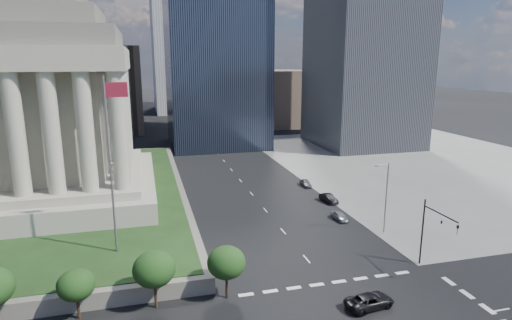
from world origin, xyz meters
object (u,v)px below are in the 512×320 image
object	(u,v)px
war_memorial	(33,74)
parked_sedan_near	(340,216)
flagpole	(111,157)
parked_sedan_mid	(329,198)
traffic_signal_ne	(433,227)
parked_sedan_far	(306,183)
street_lamp_north	(385,194)
pickup_truck	(370,301)

from	to	relation	value
war_memorial	parked_sedan_near	world-z (taller)	war_memorial
war_memorial	flagpole	world-z (taller)	war_memorial
flagpole	parked_sedan_mid	size ratio (longest dim) A/B	4.89
traffic_signal_ne	war_memorial	bearing A→B (deg)	143.58
flagpole	parked_sedan_far	xyz separation A→B (m)	(33.01, 25.03, -12.47)
parked_sedan_far	parked_sedan_mid	bearing A→B (deg)	-84.43
war_memorial	parked_sedan_mid	distance (m)	50.78
flagpole	street_lamp_north	xyz separation A→B (m)	(35.16, 1.00, -7.45)
war_memorial	parked_sedan_mid	xyz separation A→B (m)	(45.50, -8.86, -20.73)
parked_sedan_near	parked_sedan_mid	bearing A→B (deg)	73.53
war_memorial	parked_sedan_far	xyz separation A→B (m)	(45.19, 1.03, -20.76)
parked_sedan_near	parked_sedan_far	distance (m)	18.10
flagpole	parked_sedan_far	size ratio (longest dim) A/B	5.28
street_lamp_north	parked_sedan_mid	bearing A→B (deg)	97.37
street_lamp_north	parked_sedan_mid	xyz separation A→B (m)	(-1.83, 14.14, -4.99)
war_memorial	pickup_truck	bearing A→B (deg)	-47.42
street_lamp_north	pickup_truck	bearing A→B (deg)	-124.64
pickup_truck	war_memorial	bearing A→B (deg)	34.13
parked_sedan_near	parked_sedan_far	size ratio (longest dim) A/B	0.95
street_lamp_north	parked_sedan_far	bearing A→B (deg)	95.10
flagpole	parked_sedan_mid	xyz separation A→B (m)	(33.33, 15.14, -12.44)
street_lamp_north	parked_sedan_mid	distance (m)	15.11
parked_sedan_near	traffic_signal_ne	bearing A→B (deg)	-84.01
traffic_signal_ne	pickup_truck	xyz separation A→B (m)	(-10.42, -4.97, -4.56)
pickup_truck	parked_sedan_near	distance (m)	23.51
traffic_signal_ne	pickup_truck	bearing A→B (deg)	-154.49
pickup_truck	parked_sedan_mid	world-z (taller)	pickup_truck
pickup_truck	parked_sedan_near	size ratio (longest dim) A/B	1.38
street_lamp_north	parked_sedan_mid	size ratio (longest dim) A/B	2.44
flagpole	pickup_truck	distance (m)	30.98
parked_sedan_near	pickup_truck	bearing A→B (deg)	-112.15
traffic_signal_ne	pickup_truck	size ratio (longest dim) A/B	1.61
traffic_signal_ne	parked_sedan_far	xyz separation A→B (m)	(-1.31, 35.33, -4.61)
war_memorial	parked_sedan_mid	bearing A→B (deg)	-11.01
traffic_signal_ne	street_lamp_north	xyz separation A→B (m)	(0.83, 11.30, 0.41)
flagpole	parked_sedan_near	size ratio (longest dim) A/B	5.57
flagpole	parked_sedan_far	world-z (taller)	flagpole
traffic_signal_ne	pickup_truck	world-z (taller)	traffic_signal_ne
traffic_signal_ne	parked_sedan_near	size ratio (longest dim) A/B	2.23
street_lamp_north	pickup_truck	distance (m)	20.40
flagpole	street_lamp_north	distance (m)	35.95
flagpole	parked_sedan_far	distance (m)	43.26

